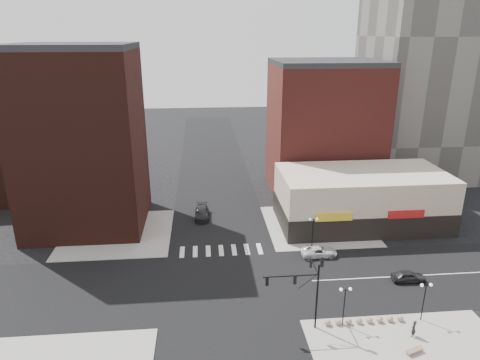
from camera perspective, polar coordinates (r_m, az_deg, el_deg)
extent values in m
plane|color=black|center=(49.96, -1.94, -13.87)|extent=(240.00, 240.00, 0.00)
cube|color=black|center=(49.96, -1.94, -13.86)|extent=(200.00, 14.00, 0.02)
cube|color=black|center=(49.95, -1.94, -13.85)|extent=(14.00, 200.00, 0.02)
cube|color=gray|center=(63.74, -15.95, -6.84)|extent=(15.00, 15.00, 0.12)
cube|color=gray|center=(64.71, 10.28, -5.96)|extent=(15.00, 15.00, 0.12)
cube|color=#351610|center=(64.33, -20.29, 4.76)|extent=(16.00, 15.00, 25.00)
cube|color=#351610|center=(84.20, -25.78, 2.65)|extent=(20.00, 18.00, 12.00)
cube|color=maroon|center=(76.13, 11.14, 6.53)|extent=(18.00, 15.00, 22.00)
cube|color=beige|center=(65.61, 15.86, -2.31)|extent=(24.00, 12.00, 8.00)
cube|color=black|center=(66.46, 15.68, -4.16)|extent=(24.20, 12.20, 3.40)
cylinder|color=black|center=(42.45, 10.22, -15.18)|extent=(0.18, 0.18, 7.00)
cylinder|color=black|center=(40.52, 6.80, -12.59)|extent=(5.20, 0.11, 0.11)
cylinder|color=black|center=(41.23, 8.99, -13.25)|extent=(1.72, 0.06, 1.46)
cylinder|color=black|center=(42.33, 9.89, -11.26)|extent=(0.11, 3.00, 0.11)
cube|color=black|center=(40.37, 3.63, -13.28)|extent=(0.28, 0.18, 0.95)
sphere|color=red|center=(40.21, 3.64, -12.92)|extent=(0.16, 0.16, 0.16)
cube|color=black|center=(40.81, 7.34, -13.03)|extent=(0.28, 0.18, 0.95)
sphere|color=red|center=(40.65, 7.36, -12.67)|extent=(0.16, 0.16, 0.16)
cube|color=black|center=(43.61, 9.43, -10.85)|extent=(0.18, 0.28, 0.95)
sphere|color=red|center=(43.47, 9.45, -10.51)|extent=(0.16, 0.16, 0.16)
cube|color=black|center=(40.50, 10.89, -10.70)|extent=(0.28, 0.18, 0.95)
sphere|color=red|center=(40.36, 10.92, -10.33)|extent=(0.16, 0.16, 0.16)
cylinder|color=black|center=(44.14, 13.70, -16.14)|extent=(0.11, 0.11, 4.00)
cylinder|color=black|center=(43.09, 13.90, -14.07)|extent=(0.90, 0.06, 0.06)
sphere|color=white|center=(42.90, 13.32, -14.02)|extent=(0.32, 0.32, 0.32)
sphere|color=white|center=(43.17, 14.49, -13.89)|extent=(0.32, 0.32, 0.32)
cylinder|color=black|center=(47.15, 23.27, -14.78)|extent=(0.11, 0.11, 4.00)
cylinder|color=black|center=(46.16, 23.58, -12.81)|extent=(0.90, 0.06, 0.06)
sphere|color=white|center=(45.91, 23.09, -12.78)|extent=(0.32, 0.32, 0.32)
sphere|color=white|center=(46.32, 24.10, -12.63)|extent=(0.32, 0.32, 0.32)
cylinder|color=black|center=(57.56, 9.66, -6.97)|extent=(0.11, 0.11, 4.00)
cylinder|color=black|center=(56.76, 9.77, -5.25)|extent=(0.90, 0.06, 0.06)
sphere|color=white|center=(56.61, 9.33, -5.18)|extent=(0.32, 0.32, 0.32)
sphere|color=white|center=(56.83, 10.21, -5.13)|extent=(0.32, 0.32, 0.32)
sphere|color=gray|center=(44.71, 11.60, -18.13)|extent=(0.62, 0.62, 0.62)
sphere|color=gray|center=(45.00, 12.95, -17.97)|extent=(0.62, 0.62, 0.62)
sphere|color=gray|center=(45.31, 14.28, -17.80)|extent=(0.62, 0.62, 0.62)
sphere|color=gray|center=(45.64, 15.58, -17.62)|extent=(0.62, 0.62, 0.62)
sphere|color=gray|center=(45.99, 16.87, -17.44)|extent=(0.62, 0.62, 0.62)
sphere|color=gray|center=(46.36, 18.13, -17.26)|extent=(0.62, 0.62, 0.62)
sphere|color=gray|center=(46.75, 19.37, -17.07)|extent=(0.62, 0.62, 0.62)
sphere|color=gray|center=(47.17, 20.58, -16.88)|extent=(0.62, 0.62, 0.62)
imported|color=silver|center=(56.26, 10.49, -9.38)|extent=(4.62, 2.18, 1.28)
imported|color=black|center=(53.90, 21.56, -11.86)|extent=(3.89, 1.71, 1.31)
imported|color=black|center=(66.37, -5.11, -4.38)|extent=(2.26, 5.37, 1.55)
imported|color=black|center=(45.34, 22.14, -17.87)|extent=(0.74, 0.71, 1.70)
cube|color=#836A5A|center=(43.89, 22.19, -20.44)|extent=(1.55, 0.90, 0.28)
cube|color=#836A5A|center=(43.77, 22.23, -20.24)|extent=(1.76, 1.05, 0.11)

